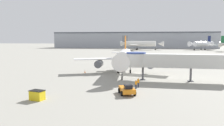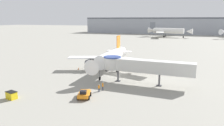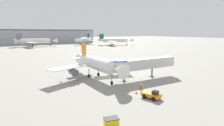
% 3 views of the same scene
% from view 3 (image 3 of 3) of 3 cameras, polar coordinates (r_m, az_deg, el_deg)
% --- Properties ---
extents(ground_plane, '(800.00, 800.00, 0.00)m').
position_cam_3_polar(ground_plane, '(51.61, -2.65, -4.66)').
color(ground_plane, gray).
extents(main_airplane, '(26.87, 24.34, 9.73)m').
position_cam_3_polar(main_airplane, '(50.49, -5.32, -0.24)').
color(main_airplane, white).
rests_on(main_airplane, ground_plane).
extents(jet_bridge, '(20.97, 4.26, 5.95)m').
position_cam_3_polar(jet_bridge, '(49.71, 9.33, -0.31)').
color(jet_bridge, silver).
rests_on(jet_bridge, ground_plane).
extents(pushback_tug_orange, '(3.07, 4.13, 1.72)m').
position_cam_3_polar(pushback_tug_orange, '(36.31, 12.86, -10.04)').
color(pushback_tug_orange, orange).
rests_on(pushback_tug_orange, ground_plane).
extents(service_container_yellow, '(2.31, 1.83, 1.43)m').
position_cam_3_polar(service_container_yellow, '(25.55, -0.24, -18.93)').
color(service_container_yellow, yellow).
rests_on(service_container_yellow, ground_plane).
extents(traffic_cone_port_wing, '(0.44, 0.44, 0.73)m').
position_cam_3_polar(traffic_cone_port_wing, '(48.05, -16.36, -5.75)').
color(traffic_cone_port_wing, black).
rests_on(traffic_cone_port_wing, ground_plane).
extents(traffic_cone_near_nose, '(0.40, 0.40, 0.67)m').
position_cam_3_polar(traffic_cone_near_nose, '(38.62, 7.96, -9.37)').
color(traffic_cone_near_nose, black).
rests_on(traffic_cone_near_nose, ground_plane).
extents(ground_crew_marshaller, '(0.37, 0.38, 1.76)m').
position_cam_3_polar(ground_crew_marshaller, '(40.97, 9.34, -7.24)').
color(ground_crew_marshaller, '#1E2338').
rests_on(ground_crew_marshaller, ground_plane).
extents(ground_crew_wing_walker, '(0.35, 0.34, 1.60)m').
position_cam_3_polar(ground_crew_wing_walker, '(39.92, 10.06, -7.86)').
color(ground_crew_wing_walker, '#1E2338').
rests_on(ground_crew_wing_walker, ground_plane).
extents(background_jet_gray_tail, '(36.20, 39.05, 11.99)m').
position_cam_3_polar(background_jet_gray_tail, '(175.77, -23.86, 6.63)').
color(background_jet_gray_tail, white).
rests_on(background_jet_gray_tail, ground_plane).
extents(background_jet_green_tail, '(33.63, 34.36, 11.33)m').
position_cam_3_polar(background_jet_green_tail, '(180.23, 0.71, 7.45)').
color(background_jet_green_tail, white).
rests_on(background_jet_green_tail, ground_plane).
extents(background_jet_navy_tail, '(24.37, 24.59, 11.70)m').
position_cam_3_polar(background_jet_navy_tail, '(194.65, -8.99, 7.57)').
color(background_jet_navy_tail, silver).
rests_on(background_jet_navy_tail, ground_plane).
extents(terminal_building, '(161.78, 27.17, 16.10)m').
position_cam_3_polar(terminal_building, '(219.41, -27.38, 7.62)').
color(terminal_building, '#999EA8').
rests_on(terminal_building, ground_plane).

